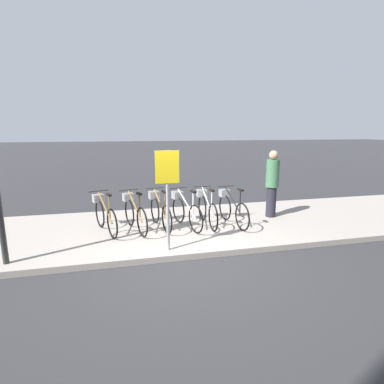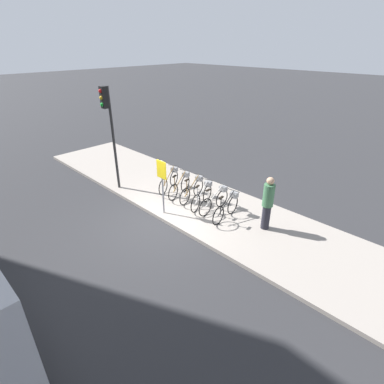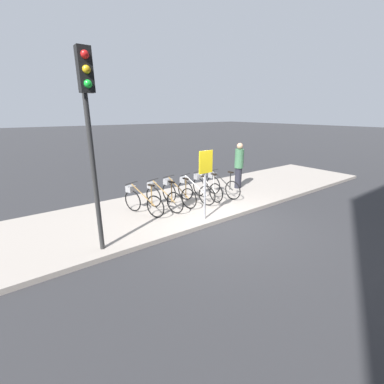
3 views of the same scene
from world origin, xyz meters
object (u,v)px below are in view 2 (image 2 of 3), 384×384
Objects in this scene: parked_bicycle_2 at (193,189)px; pedestrian at (268,202)px; parked_bicycle_4 at (216,199)px; sign_post at (162,178)px; parked_bicycle_0 at (170,179)px; parked_bicycle_1 at (181,184)px; parked_bicycle_5 at (227,206)px; traffic_light at (108,119)px; parked_bicycle_3 at (203,195)px.

pedestrian is (3.01, 0.18, 0.51)m from parked_bicycle_2.
parked_bicycle_2 is 1.15m from parked_bicycle_4.
sign_post reaches higher than parked_bicycle_4.
parked_bicycle_0 is 1.26m from parked_bicycle_2.
parked_bicycle_1 is 2.35m from parked_bicycle_5.
parked_bicycle_4 is at bearing -2.95° from parked_bicycle_2.
parked_bicycle_0 is 0.37× the size of traffic_light.
parked_bicycle_2 is 0.80× the size of sign_post.
sign_post reaches higher than pedestrian.
sign_post reaches higher than parked_bicycle_5.
parked_bicycle_0 is 0.95× the size of parked_bicycle_5.
parked_bicycle_2 is 1.01× the size of parked_bicycle_3.
pedestrian is at bearing 4.16° from parked_bicycle_1.
traffic_light reaches higher than parked_bicycle_0.
parked_bicycle_5 is 5.37m from traffic_light.
sign_post is at bearing -48.57° from parked_bicycle_0.
parked_bicycle_2 is at bearing 7.93° from parked_bicycle_1.
pedestrian is at bearing 7.29° from parked_bicycle_4.
parked_bicycle_1 is 0.78× the size of sign_post.
pedestrian reaches higher than parked_bicycle_3.
parked_bicycle_3 is (1.19, -0.03, 0.00)m from parked_bicycle_1.
parked_bicycle_2 is 4.02m from traffic_light.
parked_bicycle_2 is 0.39× the size of traffic_light.
parked_bicycle_3 is 0.79× the size of sign_post.
pedestrian is 3.46m from sign_post.
sign_post is (2.85, 0.04, -1.51)m from traffic_light.
parked_bicycle_2 and parked_bicycle_3 have the same top height.
parked_bicycle_5 is (3.02, -0.13, 0.00)m from parked_bicycle_0.
parked_bicycle_0 is 0.77× the size of sign_post.
parked_bicycle_4 is at bearing 6.00° from parked_bicycle_3.
parked_bicycle_4 is (1.74, 0.02, 0.00)m from parked_bicycle_1.
parked_bicycle_3 and parked_bicycle_4 have the same top height.
sign_post is at bearing -90.45° from parked_bicycle_2.
parked_bicycle_5 is at bearing -164.31° from pedestrian.
parked_bicycle_1 is at bearing -179.22° from parked_bicycle_4.
parked_bicycle_3 is 1.16m from parked_bicycle_5.
pedestrian reaches higher than parked_bicycle_0.
parked_bicycle_3 is (1.86, -0.07, 0.00)m from parked_bicycle_0.
traffic_light is (-4.01, -1.45, 2.39)m from parked_bicycle_4.
parked_bicycle_0 is at bearing 177.82° from parked_bicycle_3.
parked_bicycle_2 is 1.71m from sign_post.
parked_bicycle_4 is at bearing 19.83° from traffic_light.
parked_bicycle_2 and parked_bicycle_5 have the same top height.
pedestrian reaches higher than parked_bicycle_2.
parked_bicycle_4 is (2.41, -0.01, 0.00)m from parked_bicycle_0.
sign_post reaches higher than parked_bicycle_2.
parked_bicycle_1 is 0.60m from parked_bicycle_2.
parked_bicycle_1 is at bearing -3.16° from parked_bicycle_0.
parked_bicycle_5 is 1.40m from pedestrian.
parked_bicycle_4 is at bearing 0.78° from parked_bicycle_1.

